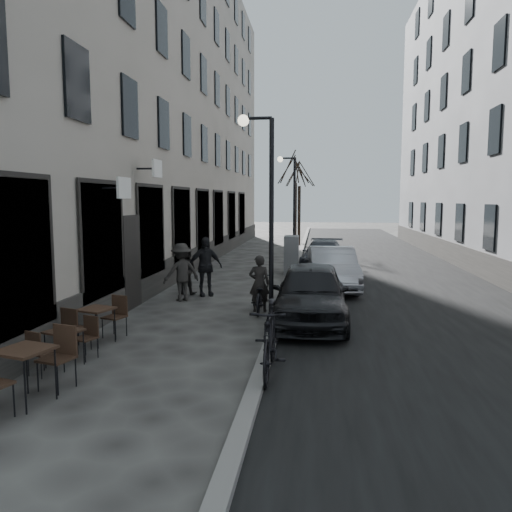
% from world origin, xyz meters
% --- Properties ---
extents(ground, '(120.00, 120.00, 0.00)m').
position_xyz_m(ground, '(0.00, 0.00, 0.00)').
color(ground, '#33312F').
rests_on(ground, ground).
extents(road, '(7.30, 60.00, 0.00)m').
position_xyz_m(road, '(3.85, 16.00, 0.00)').
color(road, black).
rests_on(road, ground).
extents(kerb, '(0.25, 60.00, 0.12)m').
position_xyz_m(kerb, '(0.20, 16.00, 0.06)').
color(kerb, slate).
rests_on(kerb, ground).
extents(building_left, '(4.00, 35.00, 16.00)m').
position_xyz_m(building_left, '(-6.00, 16.50, 8.00)').
color(building_left, gray).
rests_on(building_left, ground).
extents(streetlamp_near, '(0.90, 0.28, 5.09)m').
position_xyz_m(streetlamp_near, '(-0.17, 6.00, 3.16)').
color(streetlamp_near, black).
rests_on(streetlamp_near, ground).
extents(streetlamp_far, '(0.90, 0.28, 5.09)m').
position_xyz_m(streetlamp_far, '(-0.17, 18.00, 3.16)').
color(streetlamp_far, black).
rests_on(streetlamp_far, ground).
extents(tree_near, '(2.40, 2.40, 5.70)m').
position_xyz_m(tree_near, '(-0.10, 21.00, 4.66)').
color(tree_near, black).
rests_on(tree_near, ground).
extents(tree_far, '(2.40, 2.40, 5.70)m').
position_xyz_m(tree_far, '(-0.10, 27.00, 4.66)').
color(tree_far, black).
rests_on(tree_far, ground).
extents(bistro_set_a, '(0.88, 1.76, 1.00)m').
position_xyz_m(bistro_set_a, '(-3.12, 0.31, 0.52)').
color(bistro_set_a, '#332116').
rests_on(bistro_set_a, ground).
extents(bistro_set_b, '(0.81, 1.40, 0.80)m').
position_xyz_m(bistro_set_b, '(-3.40, 1.96, 0.41)').
color(bistro_set_b, '#332116').
rests_on(bistro_set_b, ground).
extents(bistro_set_c, '(0.87, 1.58, 0.90)m').
position_xyz_m(bistro_set_c, '(-3.45, 3.40, 0.47)').
color(bistro_set_c, '#332116').
rests_on(bistro_set_c, ground).
extents(utility_cabinet, '(0.59, 1.05, 1.56)m').
position_xyz_m(utility_cabinet, '(0.10, 13.79, 0.78)').
color(utility_cabinet, slate).
rests_on(utility_cabinet, ground).
extents(bicycle, '(0.72, 1.83, 0.94)m').
position_xyz_m(bicycle, '(-0.40, 6.85, 0.47)').
color(bicycle, black).
rests_on(bicycle, ground).
extents(cyclist_rider, '(0.58, 0.40, 1.54)m').
position_xyz_m(cyclist_rider, '(-0.40, 6.85, 0.77)').
color(cyclist_rider, black).
rests_on(cyclist_rider, ground).
extents(pedestrian_near, '(0.83, 0.69, 1.53)m').
position_xyz_m(pedestrian_near, '(-3.05, 9.06, 0.77)').
color(pedestrian_near, black).
rests_on(pedestrian_near, ground).
extents(pedestrian_mid, '(1.28, 1.20, 1.73)m').
position_xyz_m(pedestrian_mid, '(-2.88, 8.00, 0.87)').
color(pedestrian_mid, '#2A2825').
rests_on(pedestrian_mid, ground).
extents(pedestrian_far, '(1.18, 0.90, 1.87)m').
position_xyz_m(pedestrian_far, '(-2.35, 8.83, 0.93)').
color(pedestrian_far, black).
rests_on(pedestrian_far, ground).
extents(car_near, '(1.78, 4.39, 1.49)m').
position_xyz_m(car_near, '(1.00, 5.74, 0.75)').
color(car_near, black).
rests_on(car_near, ground).
extents(car_mid, '(1.79, 4.37, 1.41)m').
position_xyz_m(car_mid, '(1.65, 10.57, 0.71)').
color(car_mid, '#9D9FA6').
rests_on(car_mid, ground).
extents(car_far, '(2.11, 4.42, 1.24)m').
position_xyz_m(car_far, '(1.41, 15.36, 0.62)').
color(car_far, '#363940').
rests_on(car_far, ground).
extents(moped, '(0.62, 2.10, 1.26)m').
position_xyz_m(moped, '(0.35, 2.00, 0.63)').
color(moped, black).
rests_on(moped, ground).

